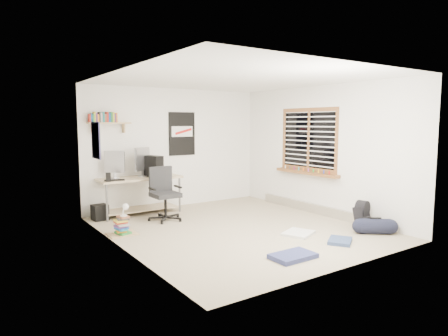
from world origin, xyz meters
TOP-DOWN VIEW (x-y plane):
  - floor at (0.00, 0.00)m, footprint 4.00×4.50m
  - ceiling at (0.00, 0.00)m, footprint 4.00×4.50m
  - back_wall at (0.00, 2.25)m, footprint 4.00×0.01m
  - left_wall at (-2.00, 0.00)m, footprint 0.01×4.50m
  - right_wall at (2.00, 0.00)m, footprint 0.01×4.50m
  - desk at (-0.94, 2.00)m, footprint 1.74×1.26m
  - monitor_left at (-1.42, 2.00)m, footprint 0.37×0.29m
  - monitor_right at (-0.86, 2.00)m, footprint 0.41×0.30m
  - pc_tower at (-0.69, 1.85)m, footprint 0.28×0.43m
  - keyboard at (-1.50, 1.78)m, footprint 0.38×0.24m
  - speaker_left at (-1.64, 1.71)m, footprint 0.10×0.10m
  - speaker_right at (-0.77, 1.71)m, footprint 0.10×0.10m
  - office_chair at (-0.75, 1.22)m, footprint 0.67×0.67m
  - wall_shelf at (-1.45, 2.14)m, footprint 0.80×0.22m
  - poster_back_wall at (0.15, 2.23)m, footprint 0.62×0.03m
  - poster_left_wall at (-1.99, 1.20)m, footprint 0.02×0.42m
  - window at (1.95, 0.30)m, footprint 0.10×1.50m
  - baseboard_heater at (1.96, 0.30)m, footprint 0.08×2.50m
  - backpack at (1.75, -1.18)m, footprint 0.31×0.27m
  - duffel_bag at (1.64, -1.51)m, footprint 0.35×0.35m
  - tshirt at (0.59, -0.85)m, footprint 0.60×0.56m
  - jeans_a at (-0.28, -1.63)m, footprint 0.59×0.38m
  - jeans_b at (0.80, -1.51)m, footprint 0.53×0.50m
  - book_stack at (-1.75, 0.73)m, footprint 0.42×0.35m
  - desk_lamp at (-1.73, 0.71)m, footprint 0.15×0.21m
  - subwoofer at (-1.75, 1.92)m, footprint 0.28×0.28m

SIDE VIEW (x-z plane):
  - floor at x=0.00m, z-range -0.01..0.00m
  - tshirt at x=0.59m, z-range 0.00..0.04m
  - jeans_b at x=0.80m, z-range 0.00..0.05m
  - jeans_a at x=-0.28m, z-range 0.00..0.06m
  - baseboard_heater at x=1.96m, z-range 0.00..0.18m
  - duffel_bag at x=1.64m, z-range -0.10..0.38m
  - subwoofer at x=-1.75m, z-range -0.01..0.29m
  - book_stack at x=-1.75m, z-range 0.01..0.29m
  - backpack at x=1.75m, z-range 0.02..0.38m
  - desk at x=-0.94m, z-range 0.00..0.73m
  - desk_lamp at x=-1.73m, z-range 0.29..0.47m
  - office_chair at x=-0.75m, z-range 0.00..0.98m
  - keyboard at x=-1.50m, z-range 0.73..0.75m
  - speaker_left at x=-1.64m, z-range 0.73..0.89m
  - speaker_right at x=-0.77m, z-range 0.73..0.90m
  - pc_tower at x=-0.69m, z-range 0.73..1.14m
  - monitor_left at x=-1.42m, z-range 0.73..1.14m
  - monitor_right at x=-0.86m, z-range 0.73..1.19m
  - back_wall at x=0.00m, z-range 0.00..2.50m
  - left_wall at x=-2.00m, z-range 0.00..2.50m
  - right_wall at x=2.00m, z-range 0.00..2.50m
  - window at x=1.95m, z-range 0.82..2.08m
  - poster_left_wall at x=-1.99m, z-range 1.20..1.80m
  - poster_back_wall at x=0.15m, z-range 1.09..2.01m
  - wall_shelf at x=-1.45m, z-range 1.66..1.90m
  - ceiling at x=0.00m, z-range 2.50..2.51m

